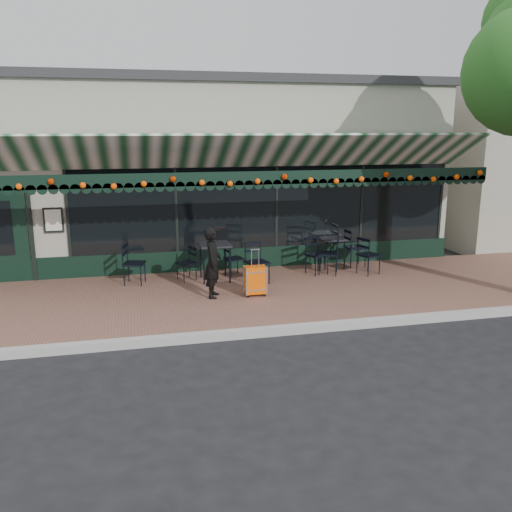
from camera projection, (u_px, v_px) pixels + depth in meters
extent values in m
plane|color=black|center=(257.00, 335.00, 9.34)|extent=(80.00, 80.00, 0.00)
cube|color=brown|center=(235.00, 296.00, 11.22)|extent=(18.00, 4.00, 0.15)
cube|color=#9E9E99|center=(258.00, 332.00, 9.25)|extent=(18.00, 0.16, 0.15)
cube|color=gray|center=(198.00, 169.00, 16.41)|extent=(12.00, 8.00, 4.50)
cube|color=black|center=(268.00, 206.00, 12.99)|extent=(9.20, 0.04, 2.00)
cube|color=black|center=(1.00, 233.00, 11.78)|extent=(1.10, 0.07, 2.20)
cube|color=silver|center=(53.00, 220.00, 11.92)|extent=(0.42, 0.04, 0.55)
cube|color=black|center=(230.00, 179.00, 11.16)|extent=(12.00, 0.03, 0.28)
cylinder|color=orange|center=(230.00, 180.00, 11.11)|extent=(11.60, 0.12, 0.12)
imported|color=black|center=(213.00, 263.00, 10.79)|extent=(0.47, 0.59, 1.42)
cube|color=#E45507|center=(255.00, 280.00, 10.94)|extent=(0.43, 0.25, 0.56)
cube|color=black|center=(255.00, 294.00, 11.01)|extent=(0.43, 0.25, 0.06)
cube|color=silver|center=(255.00, 258.00, 10.83)|extent=(0.19, 0.03, 0.35)
cube|color=black|center=(332.00, 239.00, 13.14)|extent=(0.59, 0.59, 0.04)
cylinder|color=black|center=(325.00, 256.00, 12.93)|extent=(0.03, 0.03, 0.69)
cylinder|color=black|center=(345.00, 255.00, 13.04)|extent=(0.03, 0.03, 0.69)
cylinder|color=black|center=(318.00, 252.00, 13.40)|extent=(0.03, 0.03, 0.69)
cylinder|color=black|center=(337.00, 251.00, 13.51)|extent=(0.03, 0.03, 0.69)
cube|color=black|center=(215.00, 244.00, 11.96)|extent=(0.68, 0.68, 0.05)
cylinder|color=black|center=(204.00, 267.00, 11.72)|extent=(0.03, 0.03, 0.79)
cylinder|color=black|center=(230.00, 265.00, 11.85)|extent=(0.03, 0.03, 0.79)
cylinder|color=black|center=(201.00, 261.00, 12.26)|extent=(0.03, 0.03, 0.79)
cylinder|color=black|center=(225.00, 259.00, 12.38)|extent=(0.03, 0.03, 0.79)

